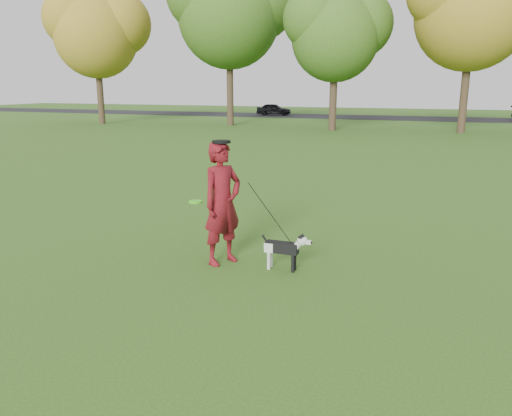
% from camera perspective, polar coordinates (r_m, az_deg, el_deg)
% --- Properties ---
extents(ground, '(120.00, 120.00, 0.00)m').
position_cam_1_polar(ground, '(8.73, -0.06, -5.78)').
color(ground, '#285116').
rests_on(ground, ground).
extents(road, '(120.00, 7.00, 0.02)m').
position_cam_1_polar(road, '(47.89, 17.07, 9.79)').
color(road, black).
rests_on(road, ground).
extents(man, '(0.78, 0.89, 2.07)m').
position_cam_1_polar(man, '(8.27, -3.87, 0.53)').
color(man, '#5A0C0D').
rests_on(man, ground).
extents(dog, '(0.85, 0.17, 0.65)m').
position_cam_1_polar(dog, '(8.08, 3.42, -4.47)').
color(dog, black).
rests_on(dog, ground).
extents(car_left, '(3.56, 1.87, 1.15)m').
position_cam_1_polar(car_left, '(50.29, 2.06, 11.21)').
color(car_left, black).
rests_on(car_left, road).
extents(man_held_items, '(1.78, 0.38, 1.64)m').
position_cam_1_polar(man_held_items, '(7.97, 1.17, -0.20)').
color(man_held_items, '#47E01C').
rests_on(man_held_items, ground).
extents(tree_row, '(51.74, 8.86, 12.01)m').
position_cam_1_polar(tree_row, '(34.34, 13.86, 20.99)').
color(tree_row, '#38281C').
rests_on(tree_row, ground).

